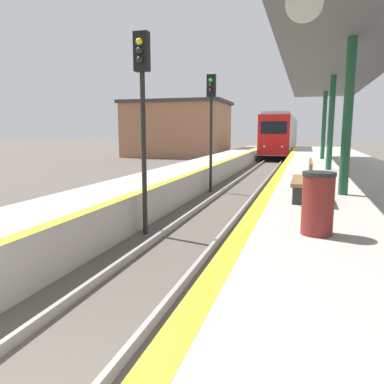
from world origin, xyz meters
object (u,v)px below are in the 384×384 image
trash_bin (318,203)px  bench (305,179)px  signal_mid (211,112)px  signal_near (142,97)px  train (282,135)px

trash_bin → bench: trash_bin is taller
signal_mid → signal_near: bearing=-89.8°
train → trash_bin: train is taller
signal_near → signal_mid: size_ratio=1.00×
signal_mid → train: bearing=87.4°
signal_near → bench: bearing=11.3°
train → trash_bin: bearing=-85.7°
signal_near → trash_bin: signal_near is taller
signal_near → signal_mid: same height
signal_near → signal_mid: 6.93m
signal_near → trash_bin: 5.06m
bench → trash_bin: bearing=-86.2°
signal_mid → trash_bin: signal_mid is taller
trash_bin → signal_near: bearing=149.0°
train → bench: 33.75m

